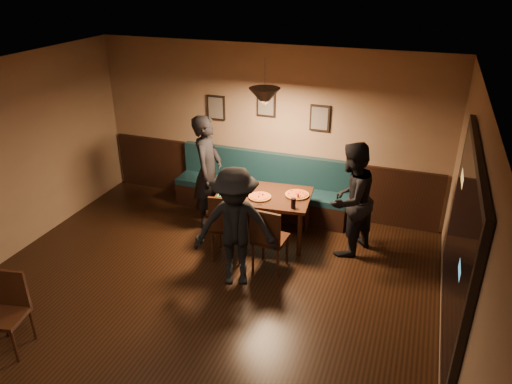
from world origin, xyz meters
TOP-DOWN VIEW (x-y plane):
  - floor at (0.00, 0.00)m, footprint 7.00×7.00m
  - ceiling at (0.00, 0.00)m, footprint 7.00×7.00m
  - wall_back at (0.00, 3.50)m, footprint 6.00×0.00m
  - wall_right at (3.00, 0.00)m, footprint 0.00×7.00m
  - wainscot at (0.00, 3.47)m, footprint 5.88×0.06m
  - booth_bench at (0.00, 3.20)m, footprint 3.00×0.60m
  - window_frame at (2.96, 0.50)m, footprint 0.06×2.56m
  - window_glass at (2.93, 0.50)m, footprint 0.00×2.40m
  - picture_left at (-0.90, 3.47)m, footprint 0.32×0.04m
  - picture_center at (0.00, 3.47)m, footprint 0.32×0.04m
  - picture_right at (0.90, 3.47)m, footprint 0.32×0.04m
  - pendant_lamp at (0.34, 2.39)m, footprint 0.44×0.44m
  - dining_table at (0.34, 2.39)m, footprint 1.49×1.04m
  - chair_near_left at (0.04, 1.72)m, footprint 0.53×0.53m
  - chair_near_right at (0.69, 1.64)m, footprint 0.46×0.46m
  - diner_left at (-0.66, 2.53)m, footprint 0.52×0.72m
  - diner_right at (1.63, 2.43)m, footprint 0.94×1.03m
  - diner_front at (0.36, 1.17)m, footprint 1.22×0.94m
  - pizza_a at (-0.03, 2.48)m, footprint 0.37×0.37m
  - pizza_b at (0.32, 2.25)m, footprint 0.43×0.43m
  - pizza_c at (0.83, 2.50)m, footprint 0.48×0.48m
  - soda_glass at (0.88, 2.11)m, footprint 0.08×0.08m
  - tabasco_bottle at (0.87, 2.38)m, footprint 0.03×0.03m
  - napkin_a at (-0.20, 2.65)m, footprint 0.16×0.16m
  - napkin_b at (-0.24, 2.15)m, footprint 0.17×0.17m
  - cutlery_set at (0.27, 2.01)m, footprint 0.20×0.09m
  - cafe_chair_far at (-1.54, -0.87)m, footprint 0.48×0.48m

SIDE VIEW (x-z plane):
  - floor at x=0.00m, z-range 0.00..0.00m
  - dining_table at x=0.34m, z-range 0.00..0.75m
  - cafe_chair_far at x=-1.54m, z-range 0.00..0.92m
  - chair_near_right at x=0.69m, z-range 0.00..0.98m
  - wainscot at x=0.00m, z-range 0.00..1.00m
  - booth_bench at x=0.00m, z-range 0.00..1.00m
  - chair_near_left at x=0.04m, z-range 0.00..1.05m
  - cutlery_set at x=0.27m, z-range 0.75..0.76m
  - napkin_a at x=-0.20m, z-range 0.75..0.76m
  - napkin_b at x=-0.24m, z-range 0.75..0.76m
  - pizza_a at x=-0.03m, z-range 0.75..0.79m
  - pizza_b at x=0.32m, z-range 0.75..0.79m
  - pizza_c at x=0.83m, z-range 0.75..0.80m
  - tabasco_bottle at x=0.87m, z-range 0.75..0.87m
  - soda_glass at x=0.88m, z-range 0.75..0.91m
  - diner_front at x=0.36m, z-range 0.00..1.67m
  - diner_right at x=1.63m, z-range 0.00..1.72m
  - diner_left at x=-0.66m, z-range 0.00..1.85m
  - wall_back at x=0.00m, z-range -1.60..4.40m
  - wall_right at x=3.00m, z-range -2.10..4.90m
  - window_frame at x=2.96m, z-range 0.57..2.43m
  - window_glass at x=2.93m, z-range 0.30..2.70m
  - picture_left at x=-0.90m, z-range 1.49..1.91m
  - picture_right at x=0.90m, z-range 1.49..1.91m
  - picture_center at x=0.00m, z-range 1.64..2.06m
  - pendant_lamp at x=0.34m, z-range 2.12..2.38m
  - ceiling at x=0.00m, z-range 2.80..2.80m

